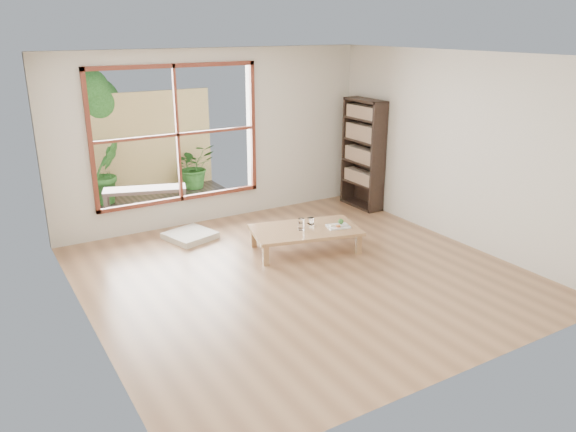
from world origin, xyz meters
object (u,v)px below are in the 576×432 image
at_px(food_tray, 339,225).
at_px(garden_bench, 145,192).
at_px(low_table, 305,231).
at_px(bookshelf, 363,154).

relative_size(food_tray, garden_bench, 0.25).
bearing_deg(garden_bench, food_tray, -39.26).
height_order(low_table, garden_bench, garden_bench).
bearing_deg(food_tray, low_table, 171.95).
distance_m(bookshelf, food_tray, 2.05).
bearing_deg(low_table, garden_bench, 131.77).
xyz_separation_m(low_table, food_tray, (0.43, -0.17, 0.06)).
bearing_deg(garden_bench, low_table, -44.44).
bearing_deg(food_tray, bookshelf, 56.66).
bearing_deg(bookshelf, food_tray, -137.16).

